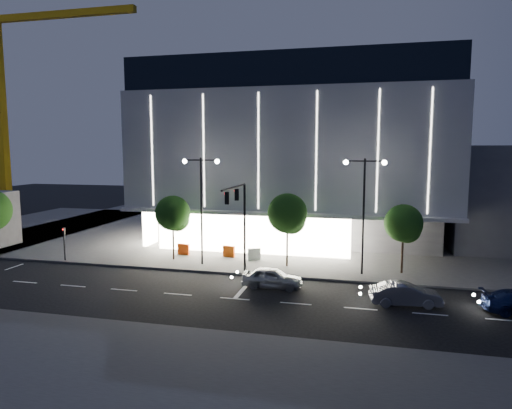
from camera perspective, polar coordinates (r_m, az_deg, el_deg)
The scene contains 17 objects.
ground at distance 32.29m, azimuth -5.38°, elevation -10.56°, with size 160.00×160.00×0.00m, color black.
sidewalk_museum at distance 54.22m, azimuth 7.94°, elevation -3.32°, with size 70.00×40.00×0.15m, color #474747.
sidewalk_near at distance 20.28m, azimuth -2.76°, elevation -21.42°, with size 70.00×10.00×0.15m, color #474747.
museum at distance 51.90m, azimuth 5.69°, elevation 6.47°, with size 30.00×25.80×18.00m.
traffic_mast at distance 34.01m, azimuth -2.07°, elevation -0.94°, with size 0.33×5.89×7.07m.
street_lamp_west at distance 37.64m, azimuth -6.86°, elevation 1.21°, with size 3.16×0.36×9.00m.
street_lamp_east at distance 35.31m, azimuth 13.34°, elevation 0.69°, with size 3.16×0.36×9.00m.
ped_signal_far at distance 42.63m, azimuth -22.86°, elevation -4.15°, with size 0.22×0.24×3.00m.
tower_crane at distance 77.29m, azimuth -28.93°, elevation 14.16°, with size 32.00×2.00×28.50m.
tree_left at distance 39.93m, azimuth -10.32°, elevation -1.31°, with size 3.02×3.02×5.72m.
tree_mid at distance 37.02m, azimuth 3.99°, elevation -1.39°, with size 3.25×3.25×6.15m.
tree_right at distance 36.72m, azimuth 17.98°, elevation -2.49°, with size 2.91×2.91×5.51m.
car_lead at distance 32.37m, azimuth 2.04°, elevation -9.15°, with size 1.70×4.22×1.44m, color #989C9F.
car_second at distance 30.36m, azimuth 18.15°, elevation -10.62°, with size 1.50×4.31×1.42m, color #929499.
barrier_a at distance 42.07m, azimuth -9.05°, elevation -5.55°, with size 1.10×0.25×1.00m, color #E8400C.
barrier_c at distance 40.78m, azimuth -3.41°, elevation -5.87°, with size 1.10×0.25×1.00m, color #FB560D.
barrier_d at distance 39.69m, azimuth -0.23°, elevation -6.22°, with size 1.10×0.25×1.00m, color white.
Camera 1 is at (10.03, -29.11, 9.72)m, focal length 32.00 mm.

